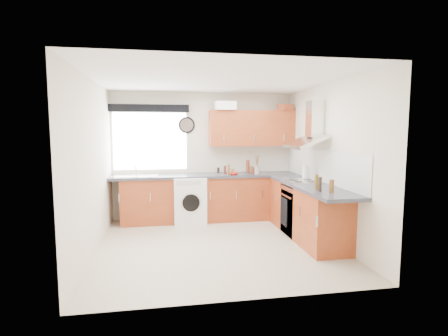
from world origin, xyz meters
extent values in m
plane|color=beige|center=(0.00, 0.00, 0.00)|extent=(3.60, 3.60, 0.00)
cube|color=white|center=(0.00, 0.00, 2.50)|extent=(3.60, 3.60, 0.02)
cube|color=silver|center=(0.00, 1.80, 1.25)|extent=(3.60, 0.02, 2.50)
cube|color=silver|center=(0.00, -1.80, 1.25)|extent=(3.60, 0.02, 2.50)
cube|color=silver|center=(-1.80, 0.00, 1.25)|extent=(0.02, 3.60, 2.50)
cube|color=silver|center=(1.80, 0.00, 1.25)|extent=(0.02, 3.60, 2.50)
cube|color=white|center=(-1.05, 1.79, 1.55)|extent=(1.40, 0.02, 1.10)
cube|color=black|center=(-1.05, 1.70, 2.18)|extent=(1.50, 0.18, 0.14)
cube|color=white|center=(1.79, 0.30, 1.18)|extent=(0.01, 3.00, 0.54)
cube|color=maroon|center=(-0.10, 1.51, 0.43)|extent=(3.00, 0.58, 0.86)
cube|color=maroon|center=(1.50, 1.50, 0.43)|extent=(0.60, 0.60, 0.86)
cube|color=maroon|center=(1.51, 0.15, 0.43)|extent=(0.58, 2.10, 0.86)
cube|color=#2E3039|center=(0.00, 1.50, 0.89)|extent=(3.60, 0.62, 0.05)
cube|color=#2E3039|center=(1.50, 0.00, 0.89)|extent=(0.62, 2.42, 0.05)
cube|color=black|center=(1.50, 0.30, 0.42)|extent=(0.56, 0.58, 0.85)
cube|color=silver|center=(1.50, 0.30, 0.92)|extent=(0.52, 0.52, 0.01)
cube|color=maroon|center=(0.95, 1.62, 1.80)|extent=(1.70, 0.35, 0.70)
cube|color=white|center=(-0.32, 1.40, 0.44)|extent=(0.61, 0.59, 0.88)
cylinder|color=black|center=(-0.34, 1.76, 1.86)|extent=(0.32, 0.04, 0.32)
cube|color=white|center=(0.39, 1.52, 2.23)|extent=(0.40, 0.30, 0.16)
cube|color=#9E4122|center=(1.60, 1.52, 2.21)|extent=(0.32, 0.30, 0.12)
cylinder|color=gray|center=(0.99, 1.35, 0.99)|extent=(0.12, 0.12, 0.15)
cylinder|color=white|center=(1.62, 0.47, 1.04)|extent=(0.14, 0.14, 0.25)
cylinder|color=brown|center=(0.93, 1.53, 0.98)|extent=(0.07, 0.07, 0.13)
cylinder|color=olive|center=(0.54, 1.52, 0.96)|extent=(0.07, 0.07, 0.10)
cylinder|color=brown|center=(0.43, 1.39, 1.01)|extent=(0.05, 0.05, 0.20)
cylinder|color=#531E1D|center=(0.38, 1.50, 0.99)|extent=(0.05, 0.05, 0.16)
cylinder|color=maroon|center=(0.87, 1.62, 1.04)|extent=(0.07, 0.07, 0.25)
cylinder|color=#4F1F1C|center=(0.92, 1.37, 0.98)|extent=(0.06, 0.06, 0.14)
cylinder|color=black|center=(0.28, 1.68, 0.96)|extent=(0.05, 0.05, 0.11)
cylinder|color=brown|center=(1.48, -0.75, 1.00)|extent=(0.07, 0.07, 0.18)
cylinder|color=#32241C|center=(1.35, -0.66, 1.01)|extent=(0.05, 0.05, 0.21)
cylinder|color=brown|center=(1.39, -0.46, 1.02)|extent=(0.06, 0.06, 0.22)
camera|label=1|loc=(-0.79, -5.18, 1.77)|focal=28.00mm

